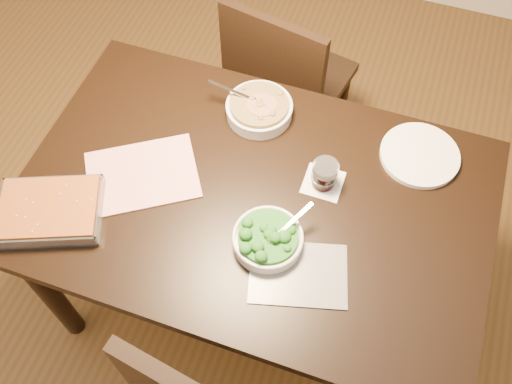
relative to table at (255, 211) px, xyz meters
The scene contains 11 objects.
ground 0.65m from the table, ahead, with size 4.00×4.00×0.00m, color #4E3216.
table is the anchor object (origin of this frame).
magazine_a 0.36m from the table, behind, with size 0.33×0.24×0.01m, color #C33740.
magazine_b 0.30m from the table, 45.44° to the right, with size 0.27×0.19×0.00m, color #27292F.
coaster 0.23m from the table, 31.12° to the left, with size 0.12×0.12×0.00m, color white.
stew_bowl 0.33m from the table, 106.42° to the left, with size 0.24×0.22×0.08m.
broccoli_bowl 0.21m from the table, 57.54° to the right, with size 0.20×0.21×0.08m.
baking_dish 0.60m from the table, 154.16° to the right, with size 0.35×0.31×0.05m.
wine_tumbler 0.26m from the table, 31.12° to the left, with size 0.08×0.08×0.09m.
dinner_plate 0.54m from the table, 34.57° to the left, with size 0.24×0.24×0.02m, color white.
chair_far 0.72m from the table, 99.68° to the left, with size 0.49×0.49×0.89m.
Camera 1 is at (0.30, -0.84, 2.19)m, focal length 40.00 mm.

